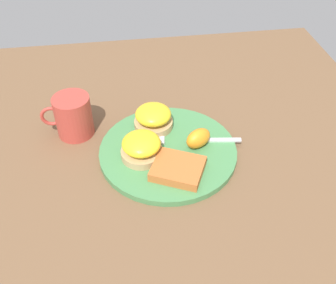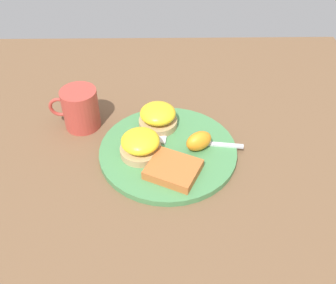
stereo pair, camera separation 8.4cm
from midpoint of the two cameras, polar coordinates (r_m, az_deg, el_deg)
name	(u,v)px [view 1 (the left image)]	position (r m, az deg, el deg)	size (l,w,h in m)	color
ground_plane	(168,153)	(0.87, -2.79, -1.80)	(1.10, 1.10, 0.00)	brown
plate	(168,151)	(0.86, -2.80, -1.47)	(0.30, 0.30, 0.01)	#47844C
sandwich_benedict_left	(153,118)	(0.90, -4.84, 3.42)	(0.09, 0.09, 0.05)	tan
sandwich_benedict_right	(142,147)	(0.83, -6.79, -0.84)	(0.09, 0.09, 0.05)	tan
hashbrown_patty	(178,169)	(0.80, -1.58, -4.03)	(0.10, 0.09, 0.02)	#B7612D
orange_wedge	(198,138)	(0.85, 1.57, 0.50)	(0.06, 0.04, 0.04)	orange
fork	(186,140)	(0.87, -0.11, 0.14)	(0.22, 0.05, 0.00)	silver
cup	(73,116)	(0.93, -16.20, 3.53)	(0.12, 0.08, 0.10)	#B23D33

